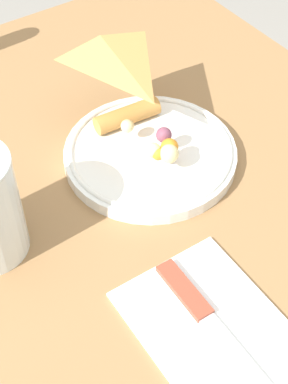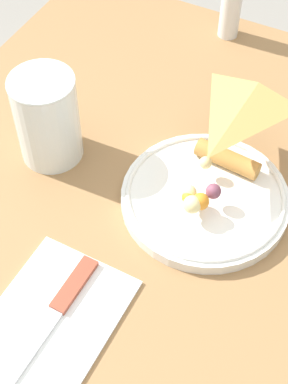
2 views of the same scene
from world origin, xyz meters
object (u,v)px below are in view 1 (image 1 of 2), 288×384
object	(u,v)px
dining_table	(167,297)
napkin_folded	(221,338)
plate_pizza	(150,151)
butter_knife	(215,328)

from	to	relation	value
dining_table	napkin_folded	size ratio (longest dim) A/B	4.90
plate_pizza	butter_knife	world-z (taller)	plate_pizza
plate_pizza	butter_knife	xyz separation A→B (m)	(0.23, -0.08, -0.01)
plate_pizza	napkin_folded	bearing A→B (deg)	-19.35
dining_table	butter_knife	bearing A→B (deg)	-14.57
plate_pizza	napkin_folded	world-z (taller)	plate_pizza
plate_pizza	butter_knife	bearing A→B (deg)	-20.08
dining_table	napkin_folded	bearing A→B (deg)	-13.52
plate_pizza	napkin_folded	size ratio (longest dim) A/B	1.03
dining_table	napkin_folded	world-z (taller)	napkin_folded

